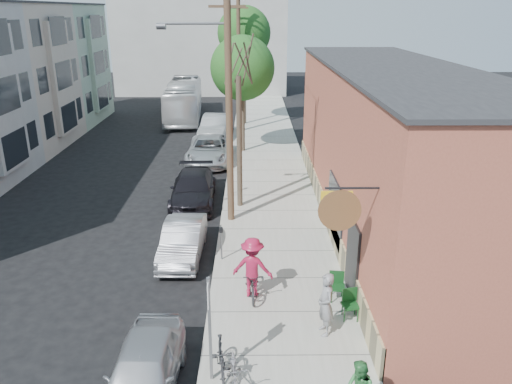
{
  "coord_description": "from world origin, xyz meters",
  "views": [
    {
      "loc": [
        3.35,
        -14.75,
        8.64
      ],
      "look_at": [
        3.52,
        4.73,
        1.5
      ],
      "focal_mm": 35.0,
      "sensor_mm": 36.0,
      "label": 1
    }
  ],
  "objects_px": {
    "sign_post": "(210,320)",
    "patio_chair_a": "(337,287)",
    "parking_meter_near": "(221,238)",
    "patio_chair_b": "(350,305)",
    "patron_grey": "(326,304)",
    "car_3": "(209,150)",
    "bus": "(184,100)",
    "tree_bare": "(239,143)",
    "parked_bike_b": "(235,372)",
    "car_2": "(193,189)",
    "tree_leafy_mid": "(242,68)",
    "cyclist": "(252,267)",
    "parked_bike_a": "(221,359)",
    "car_0": "(144,371)",
    "tree_leafy_far": "(244,33)",
    "car_4": "(216,127)",
    "parking_meter_far": "(229,178)",
    "utility_pole_near": "(227,97)",
    "car_1": "(183,240)"
  },
  "relations": [
    {
      "from": "parked_bike_b",
      "to": "bus",
      "type": "xyz_separation_m",
      "value": [
        -5.24,
        32.15,
        1.0
      ]
    },
    {
      "from": "car_0",
      "to": "parked_bike_a",
      "type": "bearing_deg",
      "value": 15.14
    },
    {
      "from": "patio_chair_b",
      "to": "parking_meter_far",
      "type": "bearing_deg",
      "value": 97.84
    },
    {
      "from": "cyclist",
      "to": "parked_bike_a",
      "type": "height_order",
      "value": "cyclist"
    },
    {
      "from": "sign_post",
      "to": "patron_grey",
      "type": "relative_size",
      "value": 1.52
    },
    {
      "from": "parking_meter_far",
      "to": "car_2",
      "type": "bearing_deg",
      "value": -156.7
    },
    {
      "from": "car_4",
      "to": "sign_post",
      "type": "bearing_deg",
      "value": -81.2
    },
    {
      "from": "patio_chair_a",
      "to": "car_4",
      "type": "distance_m",
      "value": 21.86
    },
    {
      "from": "tree_bare",
      "to": "tree_leafy_far",
      "type": "height_order",
      "value": "tree_leafy_far"
    },
    {
      "from": "patio_chair_b",
      "to": "patron_grey",
      "type": "relative_size",
      "value": 0.48
    },
    {
      "from": "tree_leafy_far",
      "to": "bus",
      "type": "relative_size",
      "value": 0.79
    },
    {
      "from": "sign_post",
      "to": "car_4",
      "type": "bearing_deg",
      "value": 93.58
    },
    {
      "from": "tree_bare",
      "to": "car_4",
      "type": "xyz_separation_m",
      "value": [
        -2.0,
        13.23,
        -2.24
      ]
    },
    {
      "from": "car_2",
      "to": "parking_meter_far",
      "type": "bearing_deg",
      "value": 21.47
    },
    {
      "from": "cyclist",
      "to": "car_2",
      "type": "distance_m",
      "value": 8.84
    },
    {
      "from": "bus",
      "to": "parked_bike_b",
      "type": "bearing_deg",
      "value": -84.68
    },
    {
      "from": "utility_pole_near",
      "to": "parked_bike_b",
      "type": "bearing_deg",
      "value": -86.96
    },
    {
      "from": "parking_meter_near",
      "to": "patio_chair_b",
      "type": "distance_m",
      "value": 5.44
    },
    {
      "from": "patio_chair_a",
      "to": "cyclist",
      "type": "bearing_deg",
      "value": -178.32
    },
    {
      "from": "car_1",
      "to": "car_3",
      "type": "relative_size",
      "value": 0.74
    },
    {
      "from": "tree_leafy_far",
      "to": "patron_grey",
      "type": "height_order",
      "value": "tree_leafy_far"
    },
    {
      "from": "tree_bare",
      "to": "patio_chair_b",
      "type": "bearing_deg",
      "value": -69.36
    },
    {
      "from": "car_3",
      "to": "bus",
      "type": "relative_size",
      "value": 0.49
    },
    {
      "from": "tree_leafy_far",
      "to": "parking_meter_far",
      "type": "bearing_deg",
      "value": -91.93
    },
    {
      "from": "car_3",
      "to": "bus",
      "type": "distance_m",
      "value": 13.28
    },
    {
      "from": "tree_leafy_far",
      "to": "bus",
      "type": "xyz_separation_m",
      "value": [
        -5.11,
        2.62,
        -5.42
      ]
    },
    {
      "from": "parking_meter_far",
      "to": "parked_bike_b",
      "type": "height_order",
      "value": "parking_meter_far"
    },
    {
      "from": "sign_post",
      "to": "patio_chair_a",
      "type": "relative_size",
      "value": 3.18
    },
    {
      "from": "parking_meter_near",
      "to": "tree_leafy_far",
      "type": "xyz_separation_m",
      "value": [
        0.55,
        23.01,
        5.99
      ]
    },
    {
      "from": "tree_leafy_mid",
      "to": "cyclist",
      "type": "xyz_separation_m",
      "value": [
        0.56,
        -17.26,
        -4.16
      ]
    },
    {
      "from": "sign_post",
      "to": "parked_bike_a",
      "type": "bearing_deg",
      "value": 22.34
    },
    {
      "from": "sign_post",
      "to": "car_3",
      "type": "bearing_deg",
      "value": 94.67
    },
    {
      "from": "patio_chair_a",
      "to": "car_0",
      "type": "xyz_separation_m",
      "value": [
        -5.18,
        -3.86,
        0.09
      ]
    },
    {
      "from": "patio_chair_b",
      "to": "parked_bike_b",
      "type": "bearing_deg",
      "value": -152.42
    },
    {
      "from": "car_2",
      "to": "tree_bare",
      "type": "bearing_deg",
      "value": -18.63
    },
    {
      "from": "utility_pole_near",
      "to": "tree_leafy_far",
      "type": "xyz_separation_m",
      "value": [
        0.41,
        19.35,
        1.57
      ]
    },
    {
      "from": "parked_bike_a",
      "to": "car_2",
      "type": "bearing_deg",
      "value": 91.69
    },
    {
      "from": "car_3",
      "to": "tree_leafy_far",
      "type": "bearing_deg",
      "value": 79.13
    },
    {
      "from": "patio_chair_a",
      "to": "parked_bike_a",
      "type": "xyz_separation_m",
      "value": [
        -3.39,
        -3.41,
        0.05
      ]
    },
    {
      "from": "tree_bare",
      "to": "tree_leafy_mid",
      "type": "relative_size",
      "value": 0.82
    },
    {
      "from": "patio_chair_b",
      "to": "bus",
      "type": "bearing_deg",
      "value": 93.22
    },
    {
      "from": "tree_leafy_mid",
      "to": "car_2",
      "type": "height_order",
      "value": "tree_leafy_mid"
    },
    {
      "from": "parking_meter_near",
      "to": "cyclist",
      "type": "bearing_deg",
      "value": -65.47
    },
    {
      "from": "cyclist",
      "to": "patron_grey",
      "type": "bearing_deg",
      "value": 147.67
    },
    {
      "from": "parked_bike_a",
      "to": "utility_pole_near",
      "type": "bearing_deg",
      "value": 83.46
    },
    {
      "from": "tree_leafy_far",
      "to": "patio_chair_b",
      "type": "distance_m",
      "value": 27.7
    },
    {
      "from": "tree_bare",
      "to": "parked_bike_b",
      "type": "xyz_separation_m",
      "value": [
        0.13,
        -11.8,
        -2.52
      ]
    },
    {
      "from": "parking_meter_near",
      "to": "patio_chair_a",
      "type": "distance_m",
      "value": 4.63
    },
    {
      "from": "parked_bike_a",
      "to": "bus",
      "type": "distance_m",
      "value": 32.15
    },
    {
      "from": "cyclist",
      "to": "parked_bike_a",
      "type": "bearing_deg",
      "value": 90.87
    }
  ]
}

